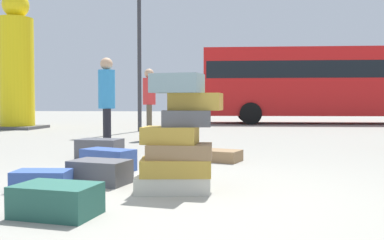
% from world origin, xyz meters
% --- Properties ---
extents(ground_plane, '(80.00, 80.00, 0.00)m').
position_xyz_m(ground_plane, '(0.00, 0.00, 0.00)').
color(ground_plane, gray).
extents(suitcase_tower, '(0.88, 0.67, 1.16)m').
position_xyz_m(suitcase_tower, '(0.02, 0.35, 0.48)').
color(suitcase_tower, beige).
rests_on(suitcase_tower, ground).
extents(suitcase_navy_foreground_near, '(0.76, 0.59, 0.28)m').
position_xyz_m(suitcase_navy_foreground_near, '(-1.05, 1.47, 0.14)').
color(suitcase_navy_foreground_near, '#334F99').
rests_on(suitcase_navy_foreground_near, ground).
extents(suitcase_brown_left_side, '(0.88, 0.67, 0.17)m').
position_xyz_m(suitcase_brown_left_side, '(0.28, 2.50, 0.08)').
color(suitcase_brown_left_side, olive).
rests_on(suitcase_brown_left_side, ground).
extents(suitcase_navy_upright_blue, '(0.56, 0.36, 0.20)m').
position_xyz_m(suitcase_navy_upright_blue, '(-1.35, 0.23, 0.10)').
color(suitcase_navy_upright_blue, '#334F99').
rests_on(suitcase_navy_upright_blue, ground).
extents(suitcase_charcoal_behind_tower, '(0.68, 0.53, 0.26)m').
position_xyz_m(suitcase_charcoal_behind_tower, '(-0.87, 0.60, 0.13)').
color(suitcase_charcoal_behind_tower, '#4C4C51').
rests_on(suitcase_charcoal_behind_tower, ground).
extents(suitcase_charcoal_foreground_far, '(0.70, 0.50, 0.31)m').
position_xyz_m(suitcase_charcoal_foreground_far, '(-1.51, 2.50, 0.16)').
color(suitcase_charcoal_foreground_far, '#4C4C51').
rests_on(suitcase_charcoal_foreground_far, ground).
extents(suitcase_teal_white_trunk, '(0.68, 0.51, 0.25)m').
position_xyz_m(suitcase_teal_white_trunk, '(-0.79, -0.67, 0.12)').
color(suitcase_teal_white_trunk, '#26594C').
rests_on(suitcase_teal_white_trunk, ground).
extents(person_bearded_onlooker, '(0.30, 0.32, 1.69)m').
position_xyz_m(person_bearded_onlooker, '(-1.71, 3.52, 1.00)').
color(person_bearded_onlooker, black).
rests_on(person_bearded_onlooker, ground).
extents(person_passerby_in_red, '(0.30, 0.34, 1.68)m').
position_xyz_m(person_passerby_in_red, '(-1.43, 5.87, 1.01)').
color(person_passerby_in_red, brown).
rests_on(person_passerby_in_red, ground).
extents(yellow_dummy_statue, '(1.57, 1.57, 4.61)m').
position_xyz_m(yellow_dummy_statue, '(-6.77, 9.63, 2.06)').
color(yellow_dummy_statue, yellow).
rests_on(yellow_dummy_statue, ground).
extents(parked_bus, '(11.04, 3.02, 3.15)m').
position_xyz_m(parked_bus, '(4.76, 14.54, 1.84)').
color(parked_bus, red).
rests_on(parked_bus, ground).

